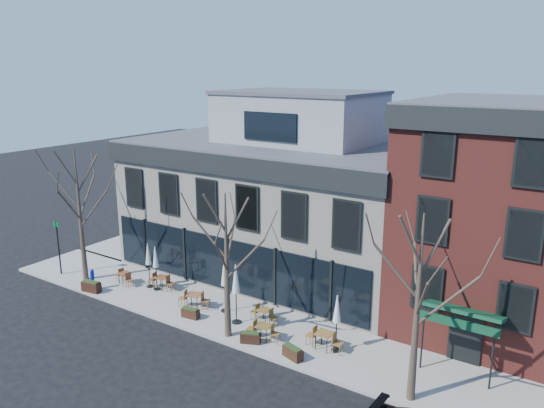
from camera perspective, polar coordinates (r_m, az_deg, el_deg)
The scene contains 25 objects.
ground at distance 30.76m, azimuth -4.63°, elevation -9.77°, with size 120.00×120.00×0.00m, color black.
sidewalk_front at distance 27.41m, azimuth -1.99°, elevation -12.75°, with size 33.50×4.70×0.15m, color gray.
sidewalk_side at distance 41.99m, azimuth -11.69°, elevation -3.16°, with size 4.50×12.00×0.15m, color gray.
corner_building at distance 33.07m, azimuth 0.73°, elevation 0.70°, with size 18.39×10.39×11.10m.
red_brick_building at distance 28.15m, azimuth 23.31°, elevation -1.09°, with size 8.20×11.78×11.18m.
tree_corner at distance 33.09m, azimuth -19.95°, elevation -1.03°, with size 3.93×3.98×7.92m.
tree_mid at distance 24.74m, azimuth -4.89°, elevation -6.47°, with size 3.50×3.55×7.04m.
tree_right at distance 20.71m, azimuth 15.39°, elevation -10.65°, with size 3.72×3.77×7.48m.
sign_pole at distance 35.13m, azimuth -22.00°, elevation -4.05°, with size 0.50×0.10×3.40m.
call_box at distance 32.50m, azimuth -18.76°, elevation -7.59°, with size 0.26×0.25×1.28m.
cafe_set_0 at distance 32.80m, azimuth -15.56°, elevation -7.58°, with size 1.66×0.80×0.85m.
cafe_set_1 at distance 31.58m, azimuth -11.81°, elevation -8.14°, with size 1.80×0.79×0.93m.
cafe_set_2 at distance 29.01m, azimuth -8.38°, elevation -10.08°, with size 1.81×1.00×0.93m.
cafe_set_3 at distance 27.20m, azimuth -0.84°, elevation -11.77°, with size 1.64×0.69×0.85m.
cafe_set_4 at distance 25.64m, azimuth -0.92°, elevation -13.46°, with size 1.72×0.77×0.89m.
cafe_set_5 at distance 24.98m, azimuth 5.65°, elevation -14.23°, with size 1.85×0.75×0.98m.
umbrella_0 at distance 31.52m, azimuth -13.18°, elevation -5.51°, with size 0.43×0.43×2.68m.
umbrella_1 at distance 31.06m, azimuth -12.43°, elevation -5.82°, with size 0.42×0.42×2.64m.
umbrella_2 at distance 27.80m, azimuth -5.15°, elevation -7.72°, with size 0.45×0.45×2.81m.
umbrella_3 at distance 26.48m, azimuth -3.91°, elevation -8.38°, with size 0.50×0.50×3.11m.
umbrella_4 at distance 24.23m, azimuth 7.00°, elevation -11.44°, with size 0.44×0.44×2.73m.
planter_0 at distance 32.36m, azimuth -18.86°, elevation -8.38°, with size 1.19×0.63×0.63m.
planter_1 at distance 28.05m, azimuth -8.76°, elevation -11.50°, with size 0.98×0.49×0.52m.
planter_2 at distance 25.48m, azimuth -2.33°, elevation -14.17°, with size 1.00×0.71×0.52m.
planter_3 at distance 24.29m, azimuth 2.25°, elevation -15.67°, with size 1.07×0.67×0.56m.
Camera 1 is at (17.49, -21.90, 12.67)m, focal length 35.00 mm.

